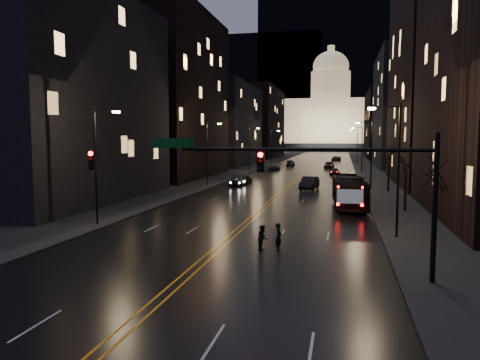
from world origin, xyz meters
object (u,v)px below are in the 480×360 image
Objects in this scene: bus at (349,192)px; pedestrian_a at (279,237)px; traffic_signal at (311,173)px; oncoming_car_a at (238,181)px; receding_car_a at (309,183)px; oncoming_car_b at (243,180)px; pedestrian_b at (263,238)px.

pedestrian_a is at bearing -107.15° from bus.
traffic_signal is 1.56× the size of bus.
bus is 22.69m from oncoming_car_a.
bus is 2.12× the size of receding_car_a.
bus is 2.61× the size of oncoming_car_b.
pedestrian_b is at bearing 111.12° from oncoming_car_a.
pedestrian_b reaches higher than oncoming_car_a.
pedestrian_a is at bearing 113.42° from traffic_signal.
bus reaches higher than pedestrian_a.
bus is 19.68m from pedestrian_a.
pedestrian_a is (10.60, -36.26, 0.08)m from oncoming_car_a.
bus is 24.08m from oncoming_car_b.
oncoming_car_a is 2.90× the size of pedestrian_b.
traffic_signal is 10.23× the size of pedestrian_a.
pedestrian_a is 0.97m from pedestrian_b.
oncoming_car_a is (-12.77, 41.26, -4.34)m from traffic_signal.
pedestrian_b is (-5.29, -19.19, -0.77)m from bus.
oncoming_car_b is at bearing 17.22° from pedestrian_b.
bus is at bearing -11.91° from pedestrian_b.
receding_car_a is at bearing 93.96° from traffic_signal.
oncoming_car_a is 1.06× the size of oncoming_car_b.
pedestrian_b is (-3.13, 5.00, -4.33)m from traffic_signal.
oncoming_car_a is at bearing 107.19° from traffic_signal.
oncoming_car_a is at bearing 175.80° from receding_car_a.
receding_car_a is (-2.72, 39.27, -4.24)m from traffic_signal.
traffic_signal is 7.32m from pedestrian_b.
oncoming_car_a reaches higher than oncoming_car_b.
traffic_signal is 11.16× the size of pedestrian_b.
receding_car_a is (9.76, -4.03, 0.16)m from oncoming_car_b.
pedestrian_a is at bearing 112.53° from oncoming_car_a.
pedestrian_a is 1.09× the size of pedestrian_b.
pedestrian_a reaches higher than oncoming_car_a.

